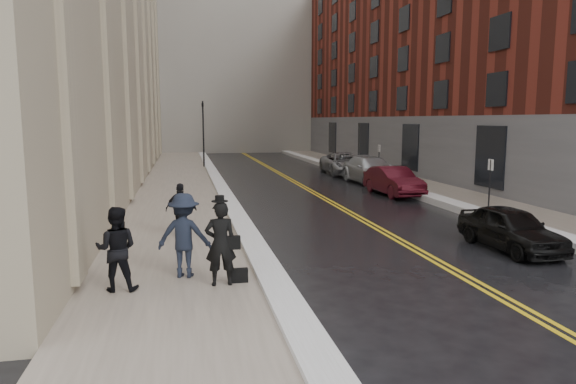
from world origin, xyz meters
name	(u,v)px	position (x,y,z in m)	size (l,w,h in m)	color
ground	(376,291)	(0.00, 0.00, 0.00)	(160.00, 160.00, 0.00)	black
sidewalk_left	(177,193)	(-4.50, 16.00, 0.07)	(4.00, 64.00, 0.15)	gray
sidewalk_right	(423,186)	(9.00, 16.00, 0.07)	(3.00, 64.00, 0.15)	gray
lane_stripe_a	(309,191)	(2.38, 16.00, 0.00)	(0.12, 64.00, 0.01)	gold
lane_stripe_b	(313,191)	(2.62, 16.00, 0.00)	(0.12, 64.00, 0.01)	gold
snow_ridge_left	(223,191)	(-2.20, 16.00, 0.13)	(0.70, 60.80, 0.26)	white
snow_ridge_right	(392,186)	(7.15, 16.00, 0.15)	(0.85, 60.80, 0.30)	white
building_right	(495,45)	(17.50, 23.00, 9.00)	(14.00, 50.00, 18.00)	maroon
traffic_signal	(203,129)	(-2.60, 30.00, 3.08)	(0.18, 0.15, 5.20)	black
parking_sign_near	(490,181)	(7.90, 8.00, 1.36)	(0.06, 0.35, 2.23)	black
parking_sign_far	(379,159)	(7.90, 20.00, 1.36)	(0.06, 0.35, 2.23)	black
car_black	(511,228)	(5.20, 2.69, 0.64)	(1.51, 3.77, 1.28)	black
car_maroon	(393,181)	(6.21, 13.70, 0.72)	(1.52, 4.37, 1.44)	#420B15
car_silver_near	(371,170)	(6.80, 18.43, 0.79)	(2.23, 5.47, 1.59)	#ADB0B5
car_silver_far	(344,163)	(6.80, 23.71, 0.75)	(2.50, 5.43, 1.51)	#97989E
pedestrian_main	(220,244)	(-3.39, 0.68, 1.09)	(0.69, 0.45, 1.88)	black
pedestrian_a	(116,249)	(-5.59, 0.76, 1.06)	(0.89, 0.69, 1.82)	black
pedestrian_b	(184,235)	(-4.16, 1.48, 1.13)	(1.27, 0.73, 1.97)	#191F2E
pedestrian_c	(181,209)	(-4.26, 5.91, 0.98)	(0.97, 0.41, 1.66)	black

